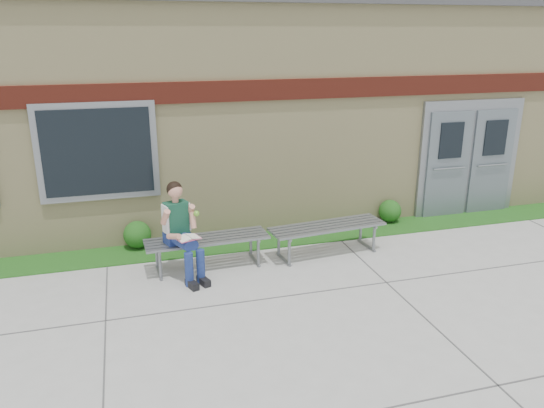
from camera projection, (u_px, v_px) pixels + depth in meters
name	position (u px, v px, depth m)	size (l,w,h in m)	color
ground	(337.00, 308.00, 7.15)	(80.00, 80.00, 0.00)	#9E9E99
grass_strip	(281.00, 238.00, 9.52)	(16.00, 0.80, 0.02)	#1A4612
school_building	(238.00, 99.00, 11.97)	(16.20, 6.22, 4.20)	beige
bench_left	(207.00, 245.00, 8.26)	(1.93, 0.62, 0.50)	slate
bench_right	(327.00, 232.00, 8.78)	(1.99, 0.74, 0.51)	slate
girl	(181.00, 229.00, 7.85)	(0.64, 0.91, 1.46)	navy
shrub_mid	(137.00, 235.00, 9.03)	(0.47, 0.47, 0.47)	#1A4612
shrub_east	(390.00, 211.00, 10.27)	(0.43, 0.43, 0.43)	#1A4612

